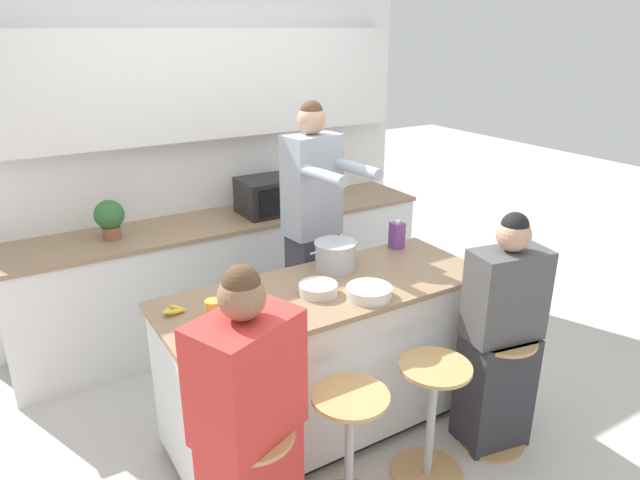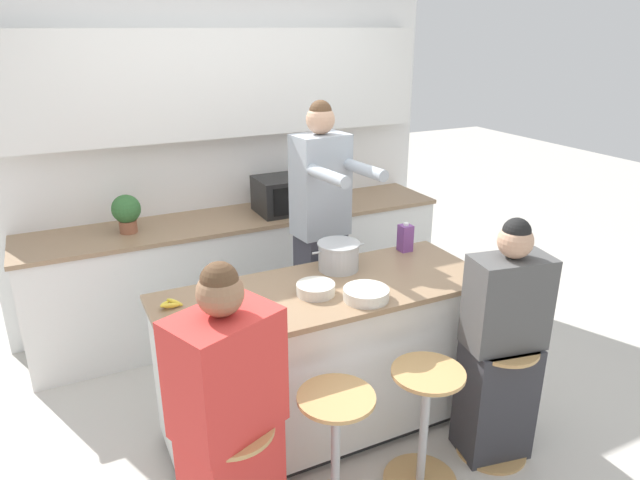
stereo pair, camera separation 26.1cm
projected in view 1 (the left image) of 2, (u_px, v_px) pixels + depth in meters
ground_plane at (326, 425)px, 3.37m from camera, size 16.00×16.00×0.00m
wall_back at (205, 124)px, 4.17m from camera, size 3.36×0.22×2.70m
back_counter at (229, 274)px, 4.33m from camera, size 3.12×0.60×0.89m
kitchen_island at (326, 359)px, 3.21m from camera, size 1.82×0.70×0.90m
bar_stool_center_left at (349, 451)px, 2.66m from camera, size 0.38×0.38×0.67m
bar_stool_center_right at (431, 419)px, 2.88m from camera, size 0.38×0.38×0.67m
bar_stool_rightmost at (497, 388)px, 3.12m from camera, size 0.38×0.38×0.67m
person_cooking at (313, 244)px, 3.64m from camera, size 0.39×0.60×1.81m
person_wrapped_blanket at (249, 433)px, 2.31m from camera, size 0.49×0.42×1.40m
person_seated_near at (500, 345)px, 3.05m from camera, size 0.43×0.32×1.36m
cooking_pot at (335, 255)px, 3.27m from camera, size 0.33×0.25×0.16m
fruit_bowl at (369, 292)px, 2.93m from camera, size 0.24×0.24×0.06m
mixing_bowl_steel at (318, 289)px, 2.97m from camera, size 0.20×0.20×0.06m
coffee_cup_near at (213, 309)px, 2.73m from camera, size 0.11×0.08×0.09m
banana_bunch at (173, 310)px, 2.77m from camera, size 0.13×0.09×0.04m
juice_carton at (397, 235)px, 3.57m from camera, size 0.08×0.08×0.18m
microwave at (275, 195)px, 4.29m from camera, size 0.52×0.36×0.27m
potted_plant at (109, 217)px, 3.73m from camera, size 0.19×0.19×0.26m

